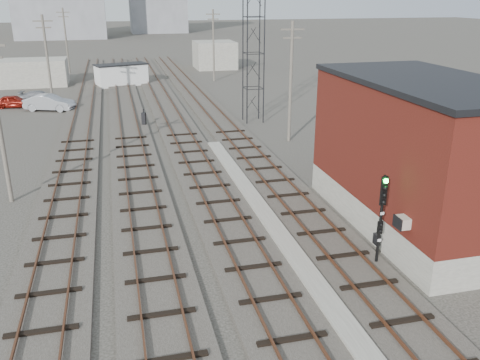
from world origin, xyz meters
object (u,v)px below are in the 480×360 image
object	(u,v)px
signal_mast	(382,214)
car_silver	(49,103)
switch_stand	(144,119)
car_red	(14,101)
car_grey	(40,97)
site_trailer	(121,75)

from	to	relation	value
signal_mast	car_silver	bearing A→B (deg)	114.90
signal_mast	switch_stand	distance (m)	27.85
signal_mast	car_red	bearing A→B (deg)	118.01
signal_mast	car_red	distance (m)	42.82
signal_mast	car_red	xyz separation A→B (m)	(-20.09, 37.78, -1.75)
car_red	switch_stand	bearing A→B (deg)	-123.65
signal_mast	switch_stand	bearing A→B (deg)	106.48
car_grey	car_red	bearing A→B (deg)	145.27
signal_mast	car_grey	world-z (taller)	signal_mast
car_grey	switch_stand	bearing A→B (deg)	-133.75
switch_stand	car_grey	world-z (taller)	switch_stand
car_red	site_trailer	bearing A→B (deg)	-36.42
site_trailer	car_red	size ratio (longest dim) A/B	1.83
switch_stand	site_trailer	bearing A→B (deg)	115.01
signal_mast	car_red	world-z (taller)	signal_mast
signal_mast	site_trailer	size ratio (longest dim) A/B	0.59
car_red	car_silver	bearing A→B (deg)	-114.25
signal_mast	car_grey	xyz separation A→B (m)	(-17.84, 40.08, -1.80)
switch_stand	car_red	distance (m)	16.52
site_trailer	car_grey	xyz separation A→B (m)	(-8.73, -8.64, -0.75)
site_trailer	car_silver	world-z (taller)	site_trailer
switch_stand	car_grey	xyz separation A→B (m)	(-9.95, 13.42, -0.09)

